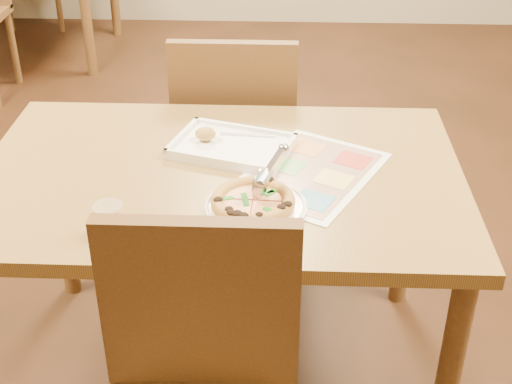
{
  "coord_description": "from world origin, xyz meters",
  "views": [
    {
      "loc": [
        0.17,
        -1.65,
        1.67
      ],
      "look_at": [
        0.1,
        -0.18,
        0.77
      ],
      "focal_mm": 50.0,
      "sensor_mm": 36.0,
      "label": 1
    }
  ],
  "objects_px": {
    "pizza_cutter": "(269,172)",
    "appetizer_tray": "(230,147)",
    "chair_far": "(236,124)",
    "plate": "(256,207)",
    "glass_tumbler": "(109,223)",
    "dining_table": "(221,198)",
    "menu": "(310,173)",
    "pizza": "(253,201)",
    "chair_near": "(197,379)"
  },
  "relations": [
    {
      "from": "pizza_cutter",
      "to": "appetizer_tray",
      "type": "height_order",
      "value": "pizza_cutter"
    },
    {
      "from": "chair_far",
      "to": "plate",
      "type": "distance_m",
      "value": 0.81
    },
    {
      "from": "plate",
      "to": "glass_tumbler",
      "type": "relative_size",
      "value": 2.93
    },
    {
      "from": "chair_far",
      "to": "glass_tumbler",
      "type": "xyz_separation_m",
      "value": [
        -0.23,
        -0.92,
        0.19
      ]
    },
    {
      "from": "dining_table",
      "to": "menu",
      "type": "height_order",
      "value": "menu"
    },
    {
      "from": "pizza_cutter",
      "to": "menu",
      "type": "relative_size",
      "value": 0.34
    },
    {
      "from": "pizza",
      "to": "pizza_cutter",
      "type": "bearing_deg",
      "value": 50.26
    },
    {
      "from": "pizza",
      "to": "menu",
      "type": "xyz_separation_m",
      "value": [
        0.14,
        0.18,
        -0.02
      ]
    },
    {
      "from": "chair_far",
      "to": "pizza_cutter",
      "type": "distance_m",
      "value": 0.79
    },
    {
      "from": "appetizer_tray",
      "to": "glass_tumbler",
      "type": "bearing_deg",
      "value": -119.24
    },
    {
      "from": "dining_table",
      "to": "pizza",
      "type": "distance_m",
      "value": 0.24
    },
    {
      "from": "pizza_cutter",
      "to": "glass_tumbler",
      "type": "relative_size",
      "value": 1.7
    },
    {
      "from": "glass_tumbler",
      "to": "menu",
      "type": "xyz_separation_m",
      "value": [
        0.47,
        0.31,
        -0.03
      ]
    },
    {
      "from": "chair_far",
      "to": "appetizer_tray",
      "type": "bearing_deg",
      "value": 92.17
    },
    {
      "from": "glass_tumbler",
      "to": "dining_table",
      "type": "bearing_deg",
      "value": 54.47
    },
    {
      "from": "glass_tumbler",
      "to": "menu",
      "type": "relative_size",
      "value": 0.2
    },
    {
      "from": "chair_far",
      "to": "pizza",
      "type": "relative_size",
      "value": 2.27
    },
    {
      "from": "dining_table",
      "to": "plate",
      "type": "xyz_separation_m",
      "value": [
        0.1,
        -0.18,
        0.09
      ]
    },
    {
      "from": "chair_far",
      "to": "plate",
      "type": "xyz_separation_m",
      "value": [
        0.1,
        -0.79,
        0.16
      ]
    },
    {
      "from": "pizza",
      "to": "pizza_cutter",
      "type": "xyz_separation_m",
      "value": [
        0.04,
        0.04,
        0.06
      ]
    },
    {
      "from": "pizza_cutter",
      "to": "menu",
      "type": "distance_m",
      "value": 0.19
    },
    {
      "from": "glass_tumbler",
      "to": "chair_far",
      "type": "bearing_deg",
      "value": 76.19
    },
    {
      "from": "appetizer_tray",
      "to": "menu",
      "type": "relative_size",
      "value": 0.88
    },
    {
      "from": "dining_table",
      "to": "appetizer_tray",
      "type": "xyz_separation_m",
      "value": [
        0.02,
        0.12,
        0.1
      ]
    },
    {
      "from": "plate",
      "to": "glass_tumbler",
      "type": "bearing_deg",
      "value": -158.31
    },
    {
      "from": "plate",
      "to": "glass_tumbler",
      "type": "xyz_separation_m",
      "value": [
        -0.33,
        -0.13,
        0.03
      ]
    },
    {
      "from": "chair_near",
      "to": "chair_far",
      "type": "bearing_deg",
      "value": 90.0
    },
    {
      "from": "chair_near",
      "to": "plate",
      "type": "relative_size",
      "value": 1.88
    },
    {
      "from": "plate",
      "to": "pizza",
      "type": "bearing_deg",
      "value": -167.1
    },
    {
      "from": "menu",
      "to": "chair_far",
      "type": "bearing_deg",
      "value": 111.67
    },
    {
      "from": "appetizer_tray",
      "to": "glass_tumbler",
      "type": "height_order",
      "value": "glass_tumbler"
    },
    {
      "from": "dining_table",
      "to": "glass_tumbler",
      "type": "bearing_deg",
      "value": -125.53
    },
    {
      "from": "pizza",
      "to": "glass_tumbler",
      "type": "height_order",
      "value": "glass_tumbler"
    },
    {
      "from": "pizza",
      "to": "dining_table",
      "type": "bearing_deg",
      "value": 117.47
    },
    {
      "from": "chair_near",
      "to": "pizza",
      "type": "bearing_deg",
      "value": 76.86
    },
    {
      "from": "chair_far",
      "to": "glass_tumbler",
      "type": "distance_m",
      "value": 0.96
    },
    {
      "from": "pizza",
      "to": "pizza_cutter",
      "type": "relative_size",
      "value": 1.42
    },
    {
      "from": "dining_table",
      "to": "glass_tumbler",
      "type": "height_order",
      "value": "glass_tumbler"
    },
    {
      "from": "pizza",
      "to": "appetizer_tray",
      "type": "height_order",
      "value": "appetizer_tray"
    },
    {
      "from": "pizza_cutter",
      "to": "dining_table",
      "type": "bearing_deg",
      "value": 70.88
    },
    {
      "from": "chair_far",
      "to": "plate",
      "type": "relative_size",
      "value": 1.88
    },
    {
      "from": "appetizer_tray",
      "to": "chair_near",
      "type": "bearing_deg",
      "value": -91.45
    },
    {
      "from": "pizza_cutter",
      "to": "pizza",
      "type": "bearing_deg",
      "value": 168.14
    },
    {
      "from": "chair_far",
      "to": "appetizer_tray",
      "type": "distance_m",
      "value": 0.51
    },
    {
      "from": "chair_near",
      "to": "plate",
      "type": "xyz_separation_m",
      "value": [
        0.1,
        0.42,
        0.16
      ]
    },
    {
      "from": "menu",
      "to": "plate",
      "type": "bearing_deg",
      "value": -126.91
    },
    {
      "from": "menu",
      "to": "appetizer_tray",
      "type": "bearing_deg",
      "value": 151.01
    },
    {
      "from": "glass_tumbler",
      "to": "appetizer_tray",
      "type": "bearing_deg",
      "value": 60.76
    },
    {
      "from": "chair_near",
      "to": "glass_tumbler",
      "type": "bearing_deg",
      "value": 128.3
    },
    {
      "from": "chair_far",
      "to": "menu",
      "type": "xyz_separation_m",
      "value": [
        0.24,
        -0.61,
        0.16
      ]
    }
  ]
}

